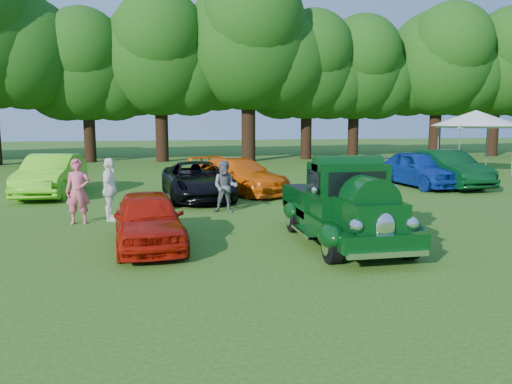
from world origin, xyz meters
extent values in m
plane|color=#265213|center=(0.00, 0.00, 0.00)|extent=(120.00, 120.00, 0.00)
cylinder|color=black|center=(0.79, -1.57, 0.38)|extent=(0.23, 0.76, 0.76)
cylinder|color=black|center=(2.49, -1.57, 0.38)|extent=(0.23, 0.76, 0.76)
cylinder|color=black|center=(0.79, 1.35, 0.38)|extent=(0.23, 0.76, 0.76)
cylinder|color=black|center=(2.49, 1.35, 0.38)|extent=(0.23, 0.76, 0.76)
cube|color=black|center=(1.64, -0.03, 0.53)|extent=(1.76, 4.61, 0.35)
cube|color=black|center=(1.64, -1.42, 0.94)|extent=(1.13, 1.48, 0.63)
cube|color=black|center=(1.64, -0.17, 1.29)|extent=(1.60, 1.18, 1.23)
cube|color=black|center=(1.64, -0.73, 1.50)|extent=(1.33, 0.06, 0.53)
cube|color=black|center=(1.64, 1.37, 0.82)|extent=(1.76, 2.10, 0.59)
cube|color=black|center=(1.64, 1.37, 1.11)|extent=(1.52, 1.84, 0.05)
ellipsoid|color=black|center=(0.76, -1.57, 0.57)|extent=(0.51, 0.88, 0.51)
ellipsoid|color=black|center=(2.52, -1.57, 0.57)|extent=(0.51, 0.88, 0.51)
ellipsoid|color=black|center=(0.73, 1.35, 0.56)|extent=(0.39, 0.74, 0.43)
ellipsoid|color=black|center=(2.55, 1.35, 0.56)|extent=(0.39, 0.74, 0.43)
ellipsoid|color=white|center=(1.64, -2.18, 0.82)|extent=(0.41, 0.13, 0.61)
sphere|color=white|center=(1.07, -2.11, 0.88)|extent=(0.29, 0.29, 0.29)
sphere|color=white|center=(2.22, -2.11, 0.88)|extent=(0.29, 0.29, 0.29)
cube|color=white|center=(1.64, -2.34, 0.35)|extent=(1.66, 0.11, 0.11)
cube|color=white|center=(1.64, 2.42, 0.41)|extent=(1.66, 0.11, 0.11)
imported|color=#A31206|center=(-2.87, 0.56, 0.64)|extent=(1.81, 3.86, 1.28)
imported|color=#5CCE1B|center=(-6.63, 9.19, 0.79)|extent=(2.04, 4.90, 1.58)
imported|color=black|center=(-1.21, 7.33, 0.68)|extent=(2.63, 5.05, 1.36)
imported|color=#E15907|center=(0.53, 8.45, 0.69)|extent=(4.15, 5.07, 1.38)
imported|color=navy|center=(8.54, 8.85, 0.78)|extent=(2.30, 4.74, 1.56)
imported|color=black|center=(9.59, 8.58, 0.79)|extent=(1.91, 4.86, 1.58)
imported|color=#CE556C|center=(-4.83, 3.51, 0.91)|extent=(0.68, 0.45, 1.83)
imported|color=slate|center=(-0.58, 4.42, 0.81)|extent=(0.94, 0.83, 1.63)
imported|color=white|center=(-4.00, 3.76, 0.91)|extent=(0.58, 1.11, 1.82)
cube|color=silver|center=(13.99, 13.05, 2.51)|extent=(3.57, 3.57, 0.12)
cone|color=silver|center=(13.99, 13.05, 2.98)|extent=(5.23, 5.23, 0.82)
cylinder|color=slate|center=(12.38, 11.92, 1.23)|extent=(0.06, 0.06, 2.46)
cylinder|color=slate|center=(12.86, 14.65, 1.23)|extent=(0.06, 0.06, 2.46)
cylinder|color=slate|center=(15.59, 14.17, 1.23)|extent=(0.06, 0.06, 2.46)
cylinder|color=black|center=(-7.14, 24.83, 1.92)|extent=(0.77, 0.77, 3.85)
sphere|color=#19430E|center=(-7.14, 24.83, 6.31)|extent=(7.03, 7.03, 7.03)
cylinder|color=black|center=(-2.30, 24.28, 2.16)|extent=(0.86, 0.86, 4.31)
sphere|color=#19430E|center=(-2.30, 24.28, 7.07)|extent=(7.88, 7.88, 7.88)
cylinder|color=black|center=(3.60, 23.35, 2.40)|extent=(0.96, 0.96, 4.81)
sphere|color=#19430E|center=(3.60, 23.35, 7.88)|extent=(8.79, 8.79, 8.79)
cylinder|color=black|center=(8.12, 24.51, 2.00)|extent=(0.80, 0.80, 4.00)
sphere|color=#19430E|center=(8.12, 24.51, 6.56)|extent=(7.32, 7.32, 7.32)
cylinder|color=black|center=(12.01, 25.07, 1.99)|extent=(0.80, 0.80, 3.98)
sphere|color=#19430E|center=(12.01, 25.07, 6.52)|extent=(7.27, 7.27, 7.27)
cylinder|color=black|center=(18.38, 24.35, 2.17)|extent=(0.87, 0.87, 4.33)
sphere|color=#19430E|center=(18.38, 24.35, 7.11)|extent=(7.92, 7.92, 7.92)
cylinder|color=black|center=(23.67, 24.71, 2.17)|extent=(0.87, 0.87, 4.34)
sphere|color=#19430E|center=(23.67, 24.71, 7.12)|extent=(7.94, 7.94, 7.94)
camera|label=1|loc=(-2.62, -10.91, 2.90)|focal=35.00mm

